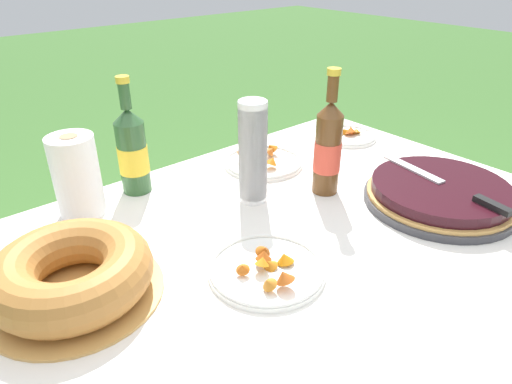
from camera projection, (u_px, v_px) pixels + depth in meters
garden_table at (304, 267)px, 1.06m from camera, size 1.41×1.09×0.72m
tablecloth at (306, 248)px, 1.03m from camera, size 1.42×1.10×0.10m
berry_tart at (440, 194)px, 1.16m from camera, size 0.38×0.38×0.06m
serving_knife at (452, 187)px, 1.12m from camera, size 0.09×0.37×0.01m
bundt_cake at (72, 274)px, 0.85m from camera, size 0.33×0.33×0.10m
cup_stack at (253, 153)px, 1.13m from camera, size 0.07×0.07×0.27m
cider_bottle_green at (132, 151)px, 1.19m from camera, size 0.08×0.08×0.31m
cider_bottle_amber at (328, 148)px, 1.18m from camera, size 0.07×0.07×0.33m
snack_plate_left at (267, 268)px, 0.92m from camera, size 0.24×0.24×0.06m
snack_plate_right at (347, 135)px, 1.57m from camera, size 0.19×0.19×0.06m
snack_plate_far at (263, 161)px, 1.38m from camera, size 0.24×0.24×0.06m
paper_towel_roll at (77, 176)px, 1.09m from camera, size 0.11×0.11×0.20m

